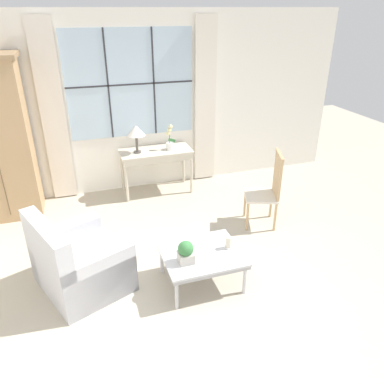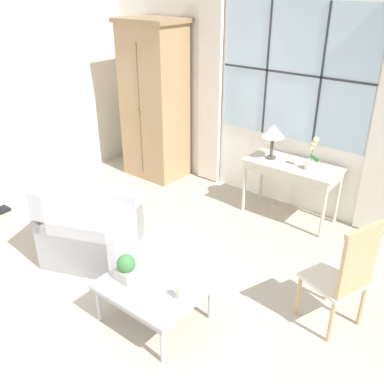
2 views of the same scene
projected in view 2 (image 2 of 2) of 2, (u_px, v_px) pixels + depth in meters
ground_plane at (120, 324)px, 3.81m from camera, size 14.00×14.00×0.00m
wall_back_windowed at (292, 100)px, 5.29m from camera, size 7.20×0.14×2.80m
armoire at (155, 101)px, 6.23m from camera, size 0.93×0.68×2.28m
console_table at (292, 170)px, 5.24m from camera, size 1.15×0.52×0.73m
table_lamp at (273, 132)px, 5.21m from camera, size 0.28×0.28×0.44m
potted_orchid at (312, 157)px, 4.99m from camera, size 0.16×0.13×0.41m
armchair_upholstered at (90, 228)px, 4.70m from camera, size 1.11×1.18×0.90m
side_chair_wooden at (346, 273)px, 3.52m from camera, size 0.56×0.56×1.07m
coffee_table at (154, 287)px, 3.71m from camera, size 0.86×0.73×0.40m
potted_plant_small at (127, 268)px, 3.68m from camera, size 0.16×0.16×0.25m
pillar_candle at (180, 292)px, 3.48m from camera, size 0.09×0.09×0.16m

